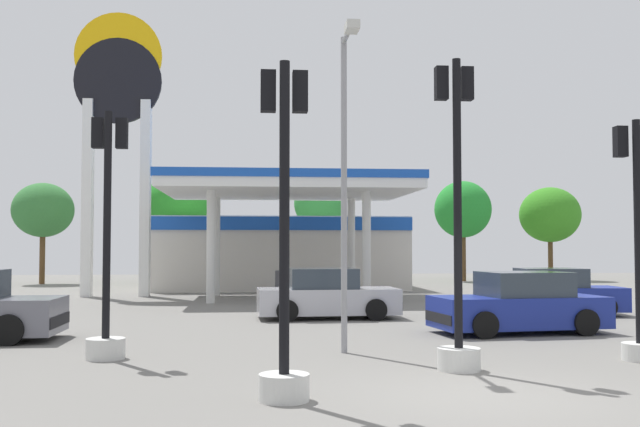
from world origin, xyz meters
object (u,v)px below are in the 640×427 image
at_px(traffic_signal_3, 457,263).
at_px(tree_0, 43,210).
at_px(car_3, 327,296).
at_px(traffic_signal_2, 284,278).
at_px(traffic_signal_1, 637,266).
at_px(tree_2, 319,204).
at_px(corner_streetlamp, 345,158).
at_px(tree_3, 463,210).
at_px(car_2, 519,305).
at_px(station_pole_sign, 118,118).
at_px(car_4, 555,294).
at_px(tree_1, 178,203).
at_px(tree_4, 550,215).
at_px(traffic_signal_0, 107,275).

relative_size(traffic_signal_3, tree_0, 0.94).
xyz_separation_m(car_3, traffic_signal_2, (-1.72, -11.07, 0.99)).
xyz_separation_m(traffic_signal_1, tree_0, (-18.41, 28.80, 2.33)).
bearing_deg(traffic_signal_2, traffic_signal_1, 23.56).
bearing_deg(tree_2, corner_streetlamp, -94.24).
bearing_deg(tree_3, car_2, -103.51).
height_order(car_3, tree_2, tree_2).
height_order(station_pole_sign, car_4, station_pole_sign).
distance_m(station_pole_sign, car_3, 14.31).
bearing_deg(tree_1, tree_3, 1.47).
relative_size(traffic_signal_2, corner_streetlamp, 0.74).
distance_m(traffic_signal_1, tree_3, 30.37).
relative_size(tree_2, tree_3, 1.02).
xyz_separation_m(station_pole_sign, tree_3, (18.05, 11.57, -3.17)).
bearing_deg(tree_4, tree_0, -176.67).
relative_size(car_4, traffic_signal_3, 0.77).
bearing_deg(car_3, traffic_signal_2, -98.83).
bearing_deg(traffic_signal_0, traffic_signal_2, -51.93).
bearing_deg(tree_4, tree_2, -178.25).
height_order(traffic_signal_1, tree_3, tree_3).
distance_m(car_4, traffic_signal_2, 14.37).
bearing_deg(tree_0, traffic_signal_2, -69.48).
relative_size(traffic_signal_2, tree_0, 0.83).
distance_m(tree_0, tree_1, 7.29).
height_order(car_2, car_3, car_2).
xyz_separation_m(station_pole_sign, corner_streetlamp, (7.36, -16.99, -3.63)).
xyz_separation_m(tree_0, tree_4, (29.56, 1.72, -0.06)).
height_order(car_4, tree_3, tree_3).
height_order(traffic_signal_1, corner_streetlamp, corner_streetlamp).
bearing_deg(car_3, traffic_signal_0, -124.09).
xyz_separation_m(car_2, tree_3, (6.13, 25.52, 3.58)).
bearing_deg(tree_1, tree_4, 3.04).
bearing_deg(traffic_signal_0, station_pole_sign, 99.63).
distance_m(tree_1, tree_3, 16.65).
bearing_deg(car_2, traffic_signal_3, -120.40).
distance_m(car_3, traffic_signal_1, 9.59).
xyz_separation_m(station_pole_sign, traffic_signal_3, (9.00, -18.91, -5.61)).
relative_size(tree_0, corner_streetlamp, 0.90).
relative_size(car_4, traffic_signal_0, 0.88).
xyz_separation_m(tree_0, tree_1, (7.25, 0.54, 0.50)).
bearing_deg(traffic_signal_3, tree_2, 89.08).
bearing_deg(tree_4, tree_3, -172.36).
distance_m(car_3, tree_1, 22.39).
relative_size(car_3, corner_streetlamp, 0.66).
relative_size(car_3, tree_1, 0.66).
height_order(station_pole_sign, tree_0, station_pole_sign).
height_order(traffic_signal_2, tree_2, tree_2).
distance_m(traffic_signal_0, traffic_signal_3, 6.37).
distance_m(traffic_signal_0, tree_0, 29.17).
bearing_deg(traffic_signal_0, tree_3, 62.15).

